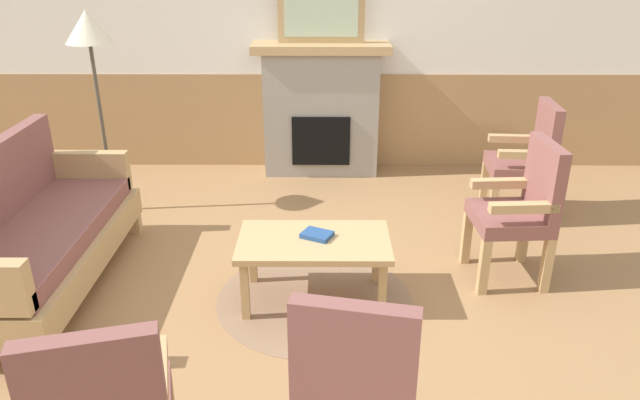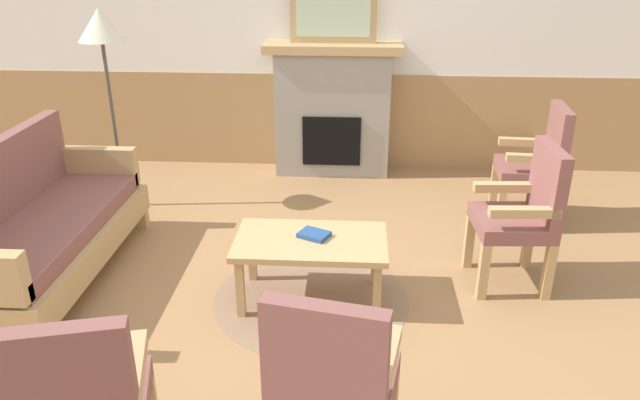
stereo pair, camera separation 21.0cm
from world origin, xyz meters
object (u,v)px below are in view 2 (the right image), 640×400
framed_picture (333,12)px  armchair_by_window_left (538,160)px  fireplace (333,109)px  couch (44,229)px  armchair_near_fireplace (524,210)px  floor_lamp_by_couch (102,38)px  armchair_front_center (332,381)px  coffee_table (311,247)px  book_on_table (314,235)px

framed_picture → armchair_by_window_left: framed_picture is taller
fireplace → couch: fireplace is taller
armchair_near_fireplace → floor_lamp_by_couch: size_ratio=0.58×
armchair_by_window_left → armchair_front_center: size_ratio=1.00×
coffee_table → floor_lamp_by_couch: floor_lamp_by_couch is taller
armchair_near_fireplace → framed_picture: bearing=123.2°
armchair_front_center → framed_picture: bearing=92.4°
coffee_table → armchair_front_center: bearing=-82.2°
book_on_table → floor_lamp_by_couch: size_ratio=0.11×
floor_lamp_by_couch → armchair_by_window_left: bearing=-1.6°
book_on_table → framed_picture: bearing=89.6°
couch → coffee_table: couch is taller
armchair_by_window_left → floor_lamp_by_couch: floor_lamp_by_couch is taller
fireplace → book_on_table: fireplace is taller
armchair_front_center → floor_lamp_by_couch: size_ratio=0.58×
couch → armchair_front_center: size_ratio=1.84×
couch → armchair_near_fireplace: size_ratio=1.84×
couch → armchair_front_center: 2.53m
couch → framed_picture: bearing=50.6°
armchair_near_fireplace → couch: bearing=-176.8°
fireplace → armchair_near_fireplace: (1.35, -2.06, -0.11)m
fireplace → coffee_table: size_ratio=1.35×
book_on_table → floor_lamp_by_couch: 2.46m
armchair_near_fireplace → armchair_by_window_left: (0.36, 1.00, 0.00)m
couch → armchair_near_fireplace: 3.19m
armchair_near_fireplace → floor_lamp_by_couch: bearing=160.7°
framed_picture → armchair_near_fireplace: 2.67m
armchair_front_center → floor_lamp_by_couch: floor_lamp_by_couch is taller
framed_picture → armchair_front_center: bearing=-87.6°
coffee_table → book_on_table: bearing=60.6°
floor_lamp_by_couch → framed_picture: bearing=28.1°
coffee_table → armchair_near_fireplace: size_ratio=0.98×
book_on_table → armchair_front_center: bearing=-83.1°
framed_picture → armchair_near_fireplace: framed_picture is taller
fireplace → armchair_by_window_left: fireplace is taller
coffee_table → armchair_near_fireplace: bearing=12.3°
coffee_table → armchair_near_fireplace: (1.39, 0.30, 0.15)m
armchair_near_fireplace → book_on_table: bearing=-168.9°
couch → floor_lamp_by_couch: (0.04, 1.28, 1.05)m
fireplace → coffee_table: fireplace is taller
framed_picture → coffee_table: size_ratio=0.83×
fireplace → armchair_near_fireplace: fireplace is taller
framed_picture → armchair_by_window_left: size_ratio=0.82×
framed_picture → book_on_table: 2.58m
framed_picture → couch: (-1.84, -2.24, -1.16)m
framed_picture → book_on_table: bearing=-90.4°
fireplace → coffee_table: 2.38m
floor_lamp_by_couch → book_on_table: bearing=-37.5°
coffee_table → floor_lamp_by_couch: 2.49m
armchair_by_window_left → floor_lamp_by_couch: bearing=178.4°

